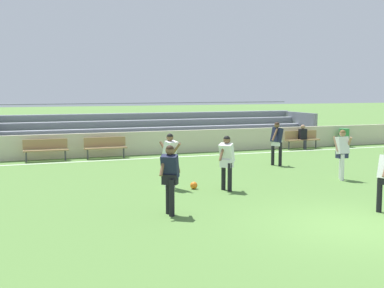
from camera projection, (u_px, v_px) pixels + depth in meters
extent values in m
plane|color=#517A38|center=(357.00, 227.00, 11.19)|extent=(160.00, 160.00, 0.00)
cube|color=white|center=(175.00, 157.00, 22.58)|extent=(44.00, 0.12, 0.01)
cube|color=beige|center=(166.00, 142.00, 23.73)|extent=(48.00, 0.16, 1.05)
cube|color=#9EA3AD|center=(171.00, 144.00, 24.87)|extent=(16.40, 0.36, 0.08)
cube|color=slate|center=(172.00, 148.00, 24.71)|extent=(16.40, 0.04, 0.33)
cube|color=#9EA3AD|center=(166.00, 136.00, 25.54)|extent=(16.40, 0.36, 0.08)
cube|color=slate|center=(167.00, 139.00, 25.37)|extent=(16.40, 0.04, 0.33)
cube|color=#9EA3AD|center=(161.00, 128.00, 26.20)|extent=(16.40, 0.36, 0.08)
cube|color=slate|center=(162.00, 131.00, 26.03)|extent=(16.40, 0.04, 0.33)
cube|color=#9EA3AD|center=(157.00, 120.00, 26.87)|extent=(16.40, 0.36, 0.08)
cube|color=slate|center=(158.00, 124.00, 26.70)|extent=(16.40, 0.04, 0.33)
cube|color=#9EA3AD|center=(153.00, 113.00, 27.53)|extent=(16.40, 0.36, 0.08)
cube|color=slate|center=(154.00, 117.00, 27.36)|extent=(16.40, 0.04, 0.33)
cube|color=slate|center=(298.00, 127.00, 29.07)|extent=(0.20, 3.37, 1.66)
cylinder|color=slate|center=(151.00, 103.00, 27.70)|extent=(16.40, 0.06, 0.06)
cube|color=#99754C|center=(303.00, 140.00, 25.57)|extent=(1.80, 0.40, 0.06)
cube|color=#99754C|center=(301.00, 135.00, 25.71)|extent=(1.80, 0.05, 0.40)
cylinder|color=#47474C|center=(289.00, 145.00, 25.32)|extent=(0.07, 0.07, 0.45)
cylinder|color=#47474C|center=(316.00, 144.00, 25.87)|extent=(0.07, 0.07, 0.45)
cube|color=#99754C|center=(46.00, 150.00, 21.24)|extent=(1.80, 0.40, 0.06)
cube|color=#99754C|center=(45.00, 144.00, 21.38)|extent=(1.80, 0.05, 0.40)
cylinder|color=#47474C|center=(26.00, 157.00, 20.98)|extent=(0.07, 0.07, 0.45)
cylinder|color=#47474C|center=(65.00, 155.00, 21.53)|extent=(0.07, 0.07, 0.45)
cube|color=#99754C|center=(106.00, 148.00, 22.11)|extent=(1.80, 0.40, 0.06)
cube|color=#99754C|center=(105.00, 142.00, 22.25)|extent=(1.80, 0.05, 0.40)
cylinder|color=#47474C|center=(88.00, 154.00, 21.86)|extent=(0.07, 0.07, 0.45)
cylinder|color=#47474C|center=(124.00, 152.00, 22.41)|extent=(0.07, 0.07, 0.45)
cylinder|color=#2D7F3D|center=(344.00, 138.00, 26.66)|extent=(0.52, 0.52, 0.93)
cylinder|color=#2D2D38|center=(305.00, 145.00, 25.39)|extent=(0.16, 0.16, 0.45)
cube|color=black|center=(303.00, 134.00, 25.54)|extent=(0.36, 0.24, 0.52)
sphere|color=#A87A5B|center=(303.00, 127.00, 25.50)|extent=(0.21, 0.21, 0.21)
cylinder|color=black|center=(223.00, 176.00, 15.23)|extent=(0.13, 0.13, 0.83)
cylinder|color=black|center=(230.00, 177.00, 15.00)|extent=(0.13, 0.13, 0.83)
cube|color=white|center=(227.00, 163.00, 15.07)|extent=(0.41, 0.41, 0.24)
cube|color=white|center=(227.00, 153.00, 15.04)|extent=(0.53, 0.54, 0.60)
cylinder|color=brown|center=(231.00, 151.00, 15.17)|extent=(0.31, 0.29, 0.47)
cylinder|color=brown|center=(222.00, 152.00, 14.90)|extent=(0.31, 0.29, 0.47)
sphere|color=brown|center=(227.00, 140.00, 15.00)|extent=(0.21, 0.21, 0.21)
sphere|color=black|center=(227.00, 139.00, 15.00)|extent=(0.20, 0.20, 0.20)
cylinder|color=white|center=(173.00, 174.00, 15.52)|extent=(0.13, 0.13, 0.87)
cylinder|color=white|center=(167.00, 175.00, 15.32)|extent=(0.13, 0.13, 0.87)
cube|color=#232847|center=(170.00, 160.00, 15.37)|extent=(0.42, 0.36, 0.24)
cube|color=white|center=(170.00, 150.00, 15.34)|extent=(0.49, 0.47, 0.60)
cylinder|color=brown|center=(176.00, 150.00, 15.24)|extent=(0.25, 0.40, 0.44)
cylinder|color=brown|center=(164.00, 149.00, 15.43)|extent=(0.25, 0.40, 0.44)
sphere|color=brown|center=(170.00, 138.00, 15.30)|extent=(0.21, 0.21, 0.21)
sphere|color=black|center=(170.00, 137.00, 15.30)|extent=(0.20, 0.20, 0.20)
cylinder|color=black|center=(168.00, 196.00, 12.30)|extent=(0.13, 0.13, 0.88)
cylinder|color=black|center=(172.00, 198.00, 12.06)|extent=(0.13, 0.13, 0.88)
cube|color=black|center=(170.00, 179.00, 12.14)|extent=(0.42, 0.38, 0.24)
cube|color=#191E38|center=(170.00, 167.00, 12.10)|extent=(0.51, 0.50, 0.60)
cylinder|color=brown|center=(177.00, 164.00, 12.20)|extent=(0.27, 0.35, 0.47)
cylinder|color=brown|center=(163.00, 166.00, 12.00)|extent=(0.27, 0.35, 0.47)
sphere|color=brown|center=(170.00, 150.00, 12.06)|extent=(0.21, 0.21, 0.21)
sphere|color=black|center=(170.00, 150.00, 12.06)|extent=(0.20, 0.20, 0.20)
cylinder|color=black|center=(379.00, 195.00, 12.47)|extent=(0.13, 0.13, 0.83)
cylinder|color=black|center=(280.00, 154.00, 19.99)|extent=(0.13, 0.13, 0.91)
cylinder|color=black|center=(273.00, 154.00, 20.15)|extent=(0.13, 0.13, 0.91)
cube|color=white|center=(277.00, 143.00, 20.03)|extent=(0.34, 0.42, 0.24)
cube|color=#191E38|center=(277.00, 135.00, 20.00)|extent=(0.47, 0.49, 0.60)
cylinder|color=brown|center=(275.00, 135.00, 19.82)|extent=(0.35, 0.21, 0.48)
cylinder|color=brown|center=(279.00, 134.00, 20.17)|extent=(0.35, 0.21, 0.48)
sphere|color=brown|center=(277.00, 125.00, 19.95)|extent=(0.21, 0.21, 0.21)
sphere|color=black|center=(277.00, 125.00, 19.95)|extent=(0.20, 0.20, 0.20)
cylinder|color=white|center=(342.00, 167.00, 16.75)|extent=(0.13, 0.13, 0.86)
cylinder|color=white|center=(341.00, 166.00, 17.05)|extent=(0.13, 0.13, 0.86)
cube|color=#232847|center=(342.00, 154.00, 16.86)|extent=(0.36, 0.22, 0.24)
cube|color=white|center=(342.00, 145.00, 16.83)|extent=(0.38, 0.31, 0.59)
cylinder|color=#A87A5B|center=(336.00, 144.00, 16.85)|extent=(0.08, 0.30, 0.50)
cylinder|color=#A87A5B|center=(349.00, 144.00, 16.80)|extent=(0.08, 0.30, 0.50)
sphere|color=#A87A5B|center=(343.00, 134.00, 16.79)|extent=(0.21, 0.21, 0.21)
sphere|color=brown|center=(343.00, 133.00, 16.78)|extent=(0.20, 0.20, 0.20)
sphere|color=orange|center=(194.00, 185.00, 15.38)|extent=(0.22, 0.22, 0.22)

